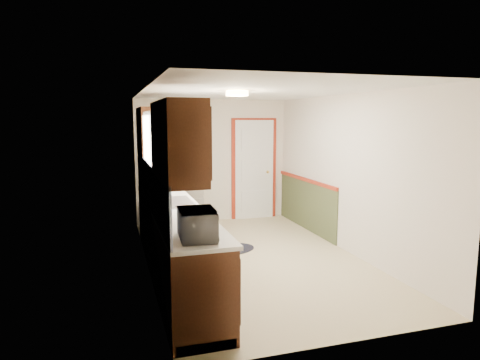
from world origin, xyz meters
TOP-DOWN VIEW (x-y plane):
  - room_shell at (0.00, 0.00)m, footprint 3.20×5.20m
  - kitchen_run at (-1.24, -0.29)m, footprint 0.63×4.00m
  - back_wall_trim at (0.99, 2.21)m, footprint 1.12×2.30m
  - ceiling_fixture at (-0.30, -0.20)m, footprint 0.30×0.30m
  - microwave at (-1.20, -1.95)m, footprint 0.29×0.50m
  - refrigerator at (-0.67, 2.05)m, footprint 0.74×0.72m
  - rug at (-0.29, 0.51)m, footprint 1.06×0.77m
  - cooktop at (-1.19, 1.32)m, footprint 0.52×0.62m

SIDE VIEW (x-z plane):
  - rug at x=-0.29m, z-range 0.00..0.01m
  - kitchen_run at x=-1.24m, z-range -0.29..1.91m
  - refrigerator at x=-0.67m, z-range 0.00..1.63m
  - back_wall_trim at x=0.99m, z-range -0.15..1.93m
  - cooktop at x=-1.19m, z-range 0.94..0.96m
  - microwave at x=-1.20m, z-range 0.94..1.27m
  - room_shell at x=0.00m, z-range -0.06..2.46m
  - ceiling_fixture at x=-0.30m, z-range 2.33..2.39m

